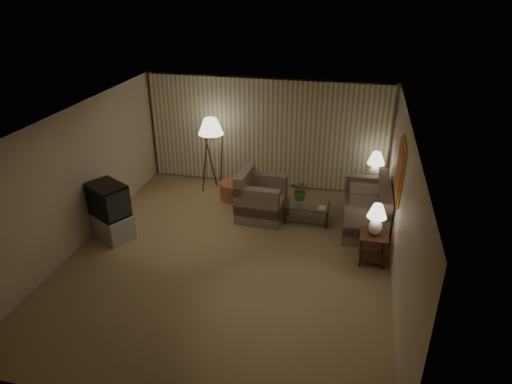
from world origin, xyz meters
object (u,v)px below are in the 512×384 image
sofa (366,209)px  table_lamp_far (376,164)px  crt_tv (108,200)px  floor_lamp (212,154)px  coffee_table (307,210)px  side_table_near (373,243)px  tv_cabinet (112,225)px  ottoman (233,191)px  table_lamp_near (377,217)px  vase (300,201)px  side_table_far (373,187)px  armchair (261,199)px

sofa → table_lamp_far: 1.27m
crt_tv → floor_lamp: floor_lamp is taller
coffee_table → table_lamp_far: bearing=41.3°
side_table_near → floor_lamp: 4.53m
crt_tv → table_lamp_far: bearing=56.8°
tv_cabinet → crt_tv: 0.58m
crt_tv → ottoman: size_ratio=1.52×
table_lamp_far → coffee_table: table_lamp_far is taller
table_lamp_near → vase: 2.03m
table_lamp_far → tv_cabinet: bearing=-152.7°
sofa → ottoman: (-3.07, 0.62, -0.19)m
tv_cabinet → ottoman: size_ratio=1.68×
tv_cabinet → crt_tv: crt_tv is taller
side_table_near → crt_tv: size_ratio=0.63×
sofa → crt_tv: 5.31m
vase → floor_lamp: bearing=155.1°
side_table_far → ottoman: size_ratio=0.96×
crt_tv → ottoman: crt_tv is taller
crt_tv → table_lamp_near: bearing=32.0°
table_lamp_near → side_table_near: bearing=20.6°
tv_cabinet → ottoman: 2.95m
table_lamp_near → vase: bearing=140.7°
side_table_far → coffee_table: (-1.38, -1.21, -0.13)m
table_lamp_near → table_lamp_far: size_ratio=0.91×
side_table_far → table_lamp_far: size_ratio=0.88×
side_table_near → tv_cabinet: (-5.20, -0.22, -0.16)m
table_lamp_near → crt_tv: (-5.20, -0.22, -0.13)m
sofa → side_table_near: sofa is taller
sofa → table_lamp_far: (0.15, 1.11, 0.60)m
side_table_near → side_table_far: bearing=90.0°
sofa → ottoman: size_ratio=2.93×
table_lamp_near → ottoman: table_lamp_near is taller
table_lamp_near → armchair: bearing=152.4°
ottoman → vase: bearing=-23.0°
table_lamp_far → tv_cabinet: size_ratio=0.65×
table_lamp_far → floor_lamp: 3.84m
ottoman → side_table_near: bearing=-31.4°
side_table_far → crt_tv: size_ratio=0.63×
sofa → armchair: 2.24m
armchair → vase: size_ratio=7.69×
table_lamp_near → coffee_table: size_ratio=0.60×
coffee_table → floor_lamp: (-2.47, 1.08, 0.69)m
armchair → table_lamp_near: size_ratio=1.77×
table_lamp_far → crt_tv: 5.85m
side_table_far → floor_lamp: (-3.84, -0.13, 0.56)m
crt_tv → side_table_far: bearing=56.8°
table_lamp_far → vase: 2.02m
sofa → floor_lamp: size_ratio=1.00×
side_table_near → vase: bearing=140.7°
table_lamp_far → crt_tv: table_lamp_far is taller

